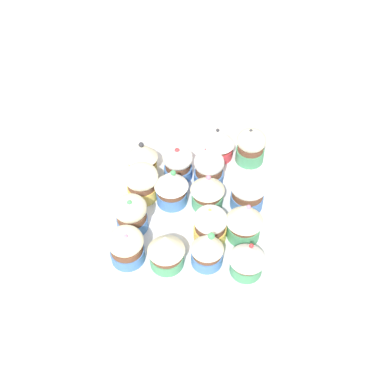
# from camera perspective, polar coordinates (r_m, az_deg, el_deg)

# --- Properties ---
(ground_plane) EXTENTS (1.80, 1.80, 0.03)m
(ground_plane) POSITION_cam_1_polar(r_m,az_deg,el_deg) (0.86, -0.00, -2.53)
(ground_plane) COLOR beige
(baking_tray) EXTENTS (0.29, 0.36, 0.01)m
(baking_tray) POSITION_cam_1_polar(r_m,az_deg,el_deg) (0.84, -0.00, -1.63)
(baking_tray) COLOR silver
(baking_tray) RESTS_ON ground_plane
(cupcake_0) EXTENTS (0.06, 0.06, 0.07)m
(cupcake_0) POSITION_cam_1_polar(r_m,az_deg,el_deg) (0.75, -8.24, -6.72)
(cupcake_0) COLOR #477AC6
(cupcake_0) RESTS_ON baking_tray
(cupcake_1) EXTENTS (0.06, 0.06, 0.07)m
(cupcake_1) POSITION_cam_1_polar(r_m,az_deg,el_deg) (0.73, -3.25, -7.26)
(cupcake_1) COLOR #4C9E6B
(cupcake_1) RESTS_ON baking_tray
(cupcake_2) EXTENTS (0.05, 0.05, 0.08)m
(cupcake_2) POSITION_cam_1_polar(r_m,az_deg,el_deg) (0.73, 1.93, -7.06)
(cupcake_2) COLOR #477AC6
(cupcake_2) RESTS_ON baking_tray
(cupcake_3) EXTENTS (0.06, 0.06, 0.07)m
(cupcake_3) POSITION_cam_1_polar(r_m,az_deg,el_deg) (0.73, 6.96, -8.31)
(cupcake_3) COLOR #4C9E6B
(cupcake_3) RESTS_ON baking_tray
(cupcake_4) EXTENTS (0.06, 0.06, 0.07)m
(cupcake_4) POSITION_cam_1_polar(r_m,az_deg,el_deg) (0.78, -7.65, -2.69)
(cupcake_4) COLOR #477AC6
(cupcake_4) RESTS_ON baking_tray
(cupcake_5) EXTENTS (0.06, 0.06, 0.07)m
(cupcake_5) POSITION_cam_1_polar(r_m,az_deg,el_deg) (0.77, 2.31, -4.12)
(cupcake_5) COLOR #EFC651
(cupcake_5) RESTS_ON baking_tray
(cupcake_6) EXTENTS (0.06, 0.06, 0.08)m
(cupcake_6) POSITION_cam_1_polar(r_m,az_deg,el_deg) (0.76, 6.65, -3.51)
(cupcake_6) COLOR #4C9E6B
(cupcake_6) RESTS_ON baking_tray
(cupcake_7) EXTENTS (0.06, 0.06, 0.07)m
(cupcake_7) POSITION_cam_1_polar(r_m,az_deg,el_deg) (0.83, -6.34, 1.30)
(cupcake_7) COLOR #EFC651
(cupcake_7) RESTS_ON baking_tray
(cupcake_8) EXTENTS (0.06, 0.06, 0.08)m
(cupcake_8) POSITION_cam_1_polar(r_m,az_deg,el_deg) (0.81, -2.64, 0.53)
(cupcake_8) COLOR #477AC6
(cupcake_8) RESTS_ON baking_tray
(cupcake_9) EXTENTS (0.06, 0.06, 0.08)m
(cupcake_9) POSITION_cam_1_polar(r_m,az_deg,el_deg) (0.81, 1.95, 0.16)
(cupcake_9) COLOR #4C9E6B
(cupcake_9) RESTS_ON baking_tray
(cupcake_10) EXTENTS (0.07, 0.07, 0.07)m
(cupcake_10) POSITION_cam_1_polar(r_m,az_deg,el_deg) (0.81, 7.04, 0.18)
(cupcake_10) COLOR #477AC6
(cupcake_10) RESTS_ON baking_tray
(cupcake_11) EXTENTS (0.06, 0.06, 0.08)m
(cupcake_11) POSITION_cam_1_polar(r_m,az_deg,el_deg) (0.87, -6.32, 4.43)
(cupcake_11) COLOR #EFC651
(cupcake_11) RESTS_ON baking_tray
(cupcake_12) EXTENTS (0.06, 0.06, 0.07)m
(cupcake_12) POSITION_cam_1_polar(r_m,az_deg,el_deg) (0.86, -1.79, 3.68)
(cupcake_12) COLOR #477AC6
(cupcake_12) RESTS_ON baking_tray
(cupcake_13) EXTENTS (0.06, 0.06, 0.07)m
(cupcake_13) POSITION_cam_1_polar(r_m,az_deg,el_deg) (0.85, 2.14, 3.03)
(cupcake_13) COLOR #477AC6
(cupcake_13) RESTS_ON baking_tray
(cupcake_14) EXTENTS (0.06, 0.06, 0.07)m
(cupcake_14) POSITION_cam_1_polar(r_m,az_deg,el_deg) (0.90, 3.43, 6.15)
(cupcake_14) COLOR #D1333D
(cupcake_14) RESTS_ON baking_tray
(cupcake_15) EXTENTS (0.06, 0.06, 0.08)m
(cupcake_15) POSITION_cam_1_polar(r_m,az_deg,el_deg) (0.90, 7.39, 5.72)
(cupcake_15) COLOR #4C9E6B
(cupcake_15) RESTS_ON baking_tray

